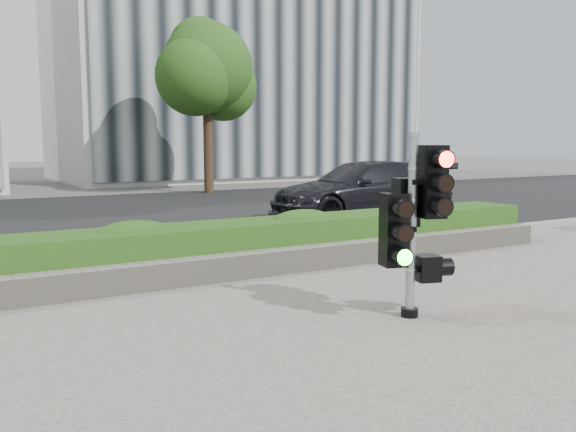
{
  "coord_description": "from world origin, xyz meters",
  "views": [
    {
      "loc": [
        -3.58,
        -5.55,
        1.89
      ],
      "look_at": [
        0.08,
        0.6,
        1.03
      ],
      "focal_mm": 38.0,
      "sensor_mm": 36.0,
      "label": 1
    }
  ],
  "objects": [
    {
      "name": "ground",
      "position": [
        0.0,
        0.0,
        0.0
      ],
      "size": [
        120.0,
        120.0,
        0.0
      ],
      "primitive_type": "plane",
      "color": "#51514C",
      "rests_on": "ground"
    },
    {
      "name": "sidewalk",
      "position": [
        0.0,
        -2.5,
        0.01
      ],
      "size": [
        16.0,
        11.0,
        0.03
      ],
      "primitive_type": "cube",
      "color": "#9E9389",
      "rests_on": "ground"
    },
    {
      "name": "road",
      "position": [
        0.0,
        10.0,
        0.01
      ],
      "size": [
        60.0,
        13.0,
        0.02
      ],
      "primitive_type": "cube",
      "color": "black",
      "rests_on": "ground"
    },
    {
      "name": "curb",
      "position": [
        0.0,
        3.15,
        0.06
      ],
      "size": [
        60.0,
        0.25,
        0.12
      ],
      "primitive_type": "cube",
      "color": "gray",
      "rests_on": "ground"
    },
    {
      "name": "stone_wall",
      "position": [
        0.0,
        1.9,
        0.2
      ],
      "size": [
        12.0,
        0.32,
        0.34
      ],
      "primitive_type": "cube",
      "color": "gray",
      "rests_on": "sidewalk"
    },
    {
      "name": "hedge",
      "position": [
        0.0,
        2.55,
        0.37
      ],
      "size": [
        12.0,
        1.0,
        0.68
      ],
      "primitive_type": "cube",
      "color": "#427B25",
      "rests_on": "sidewalk"
    },
    {
      "name": "building_right",
      "position": [
        11.0,
        25.0,
        6.0
      ],
      "size": [
        18.0,
        10.0,
        12.0
      ],
      "primitive_type": "cube",
      "color": "#B7B7B2",
      "rests_on": "ground"
    },
    {
      "name": "tree_right",
      "position": [
        5.48,
        15.55,
        4.48
      ],
      "size": [
        4.1,
        3.58,
        6.53
      ],
      "color": "black",
      "rests_on": "ground"
    },
    {
      "name": "traffic_signal",
      "position": [
        0.84,
        -0.72,
        1.12
      ],
      "size": [
        0.72,
        0.59,
        1.97
      ],
      "rotation": [
        0.0,
        0.0,
        -0.29
      ],
      "color": "black",
      "rests_on": "sidewalk"
    },
    {
      "name": "car_dark",
      "position": [
        5.75,
        6.51,
        0.72
      ],
      "size": [
        4.91,
        2.11,
        1.41
      ],
      "primitive_type": "imported",
      "rotation": [
        0.0,
        0.0,
        -1.6
      ],
      "color": "black",
      "rests_on": "road"
    }
  ]
}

